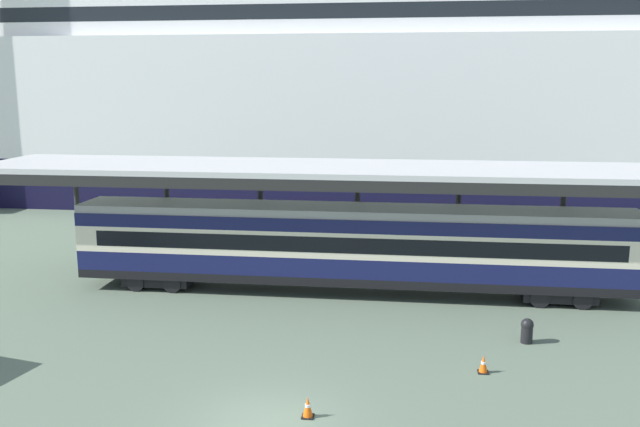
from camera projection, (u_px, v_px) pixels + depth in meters
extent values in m
plane|color=#5C6C5A|center=(266.00, 423.00, 19.54)|extent=(400.00, 400.00, 0.00)
cube|color=black|center=(456.00, 167.00, 63.44)|extent=(175.04, 31.34, 3.95)
cube|color=white|center=(458.00, 96.00, 62.20)|extent=(175.04, 31.34, 9.21)
cube|color=white|center=(461.00, 28.00, 61.04)|extent=(161.04, 28.83, 2.99)
cube|color=black|center=(477.00, 9.00, 47.02)|extent=(154.03, 0.12, 1.08)
cube|color=silver|center=(354.00, 169.00, 31.16)|extent=(35.15, 6.11, 0.25)
cube|color=black|center=(348.00, 186.00, 28.35)|extent=(35.15, 0.20, 0.50)
cylinder|color=black|center=(78.00, 213.00, 36.21)|extent=(0.28, 0.28, 5.69)
cylinder|color=black|center=(168.00, 215.00, 35.58)|extent=(0.28, 0.28, 5.69)
cylinder|color=black|center=(261.00, 218.00, 34.94)|extent=(0.28, 0.28, 5.69)
cylinder|color=black|center=(357.00, 220.00, 34.31)|extent=(0.28, 0.28, 5.69)
cylinder|color=black|center=(458.00, 223.00, 33.67)|extent=(0.28, 0.28, 5.69)
cylinder|color=black|center=(562.00, 225.00, 33.04)|extent=(0.28, 0.28, 5.69)
cube|color=black|center=(352.00, 275.00, 31.61)|extent=(25.74, 2.80, 0.40)
cube|color=#141947|center=(352.00, 262.00, 31.49)|extent=(25.74, 2.80, 0.90)
cube|color=beige|center=(352.00, 240.00, 31.29)|extent=(25.74, 2.80, 1.20)
cube|color=black|center=(350.00, 246.00, 29.95)|extent=(23.68, 0.08, 0.72)
cube|color=#141947|center=(352.00, 221.00, 31.12)|extent=(25.74, 2.80, 0.60)
cube|color=#949494|center=(352.00, 211.00, 31.03)|extent=(25.74, 2.69, 0.36)
cube|color=black|center=(162.00, 276.00, 32.86)|extent=(3.20, 2.35, 0.50)
cylinder|color=black|center=(135.00, 283.00, 31.84)|extent=(0.84, 0.12, 0.84)
cylinder|color=black|center=(172.00, 284.00, 31.61)|extent=(0.84, 0.12, 0.84)
cube|color=black|center=(556.00, 291.00, 30.51)|extent=(3.20, 2.35, 0.50)
cylinder|color=black|center=(540.00, 299.00, 29.49)|extent=(0.84, 0.12, 0.84)
cylinder|color=black|center=(583.00, 300.00, 29.26)|extent=(0.84, 0.12, 0.84)
cube|color=black|center=(483.00, 372.00, 22.96)|extent=(0.36, 0.36, 0.04)
cone|color=#EA590F|center=(483.00, 363.00, 22.90)|extent=(0.30, 0.30, 0.59)
cylinder|color=white|center=(483.00, 363.00, 22.89)|extent=(0.17, 0.17, 0.08)
cube|color=black|center=(308.00, 416.00, 19.90)|extent=(0.36, 0.36, 0.04)
cone|color=#EA590F|center=(308.00, 406.00, 19.84)|extent=(0.30, 0.30, 0.60)
cylinder|color=white|center=(308.00, 405.00, 19.84)|extent=(0.17, 0.17, 0.08)
cylinder|color=black|center=(527.00, 334.00, 25.55)|extent=(0.44, 0.44, 0.70)
sphere|color=black|center=(527.00, 325.00, 25.48)|extent=(0.48, 0.48, 0.48)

